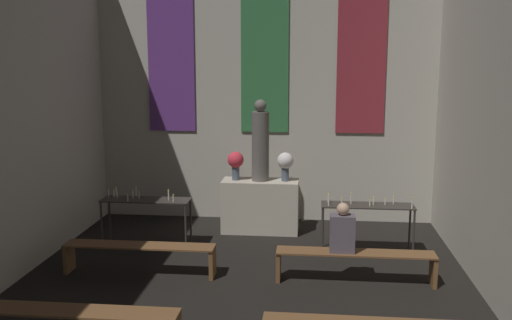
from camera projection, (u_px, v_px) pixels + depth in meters
wall_back at (265, 79)px, 11.29m from camera, size 6.92×0.16×5.62m
altar at (260, 206)px, 10.76m from camera, size 1.43×0.59×0.99m
statue at (260, 143)px, 10.56m from camera, size 0.32×0.32×1.51m
flower_vase_left at (236, 162)px, 10.66m from camera, size 0.30×0.30×0.54m
flower_vase_right at (285, 163)px, 10.57m from camera, size 0.30×0.30×0.54m
candle_rack_left at (146, 205)px, 9.89m from camera, size 1.54×0.46×1.03m
candle_rack_right at (367, 211)px, 9.51m from camera, size 1.54×0.46×1.04m
pew_third_left at (78, 320)px, 6.39m from camera, size 2.30×0.36×0.47m
pew_back_left at (140, 252)px, 8.63m from camera, size 2.30×0.36×0.47m
pew_back_right at (355, 260)px, 8.31m from camera, size 2.30×0.36×0.47m
person_seated at (342, 231)px, 8.25m from camera, size 0.36×0.24×0.73m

